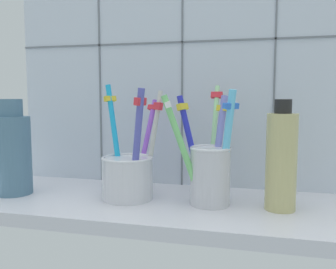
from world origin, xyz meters
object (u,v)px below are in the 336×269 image
(toothbrush_cup_right, at_px, (210,168))
(soap_bottle, at_px, (281,160))
(toothbrush_cup_left, at_px, (129,172))
(ceramic_vase, at_px, (13,152))

(toothbrush_cup_right, relative_size, soap_bottle, 1.14)
(toothbrush_cup_left, relative_size, soap_bottle, 1.15)
(toothbrush_cup_left, bearing_deg, toothbrush_cup_right, 0.00)
(ceramic_vase, xyz_separation_m, soap_bottle, (0.43, 0.02, 0.00))
(soap_bottle, bearing_deg, toothbrush_cup_right, 176.27)
(ceramic_vase, bearing_deg, toothbrush_cup_left, 6.38)
(toothbrush_cup_left, xyz_separation_m, toothbrush_cup_right, (0.13, 0.00, 0.01))
(toothbrush_cup_left, height_order, toothbrush_cup_right, toothbrush_cup_left)
(toothbrush_cup_left, xyz_separation_m, soap_bottle, (0.23, -0.01, 0.03))
(toothbrush_cup_right, bearing_deg, toothbrush_cup_left, -180.00)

